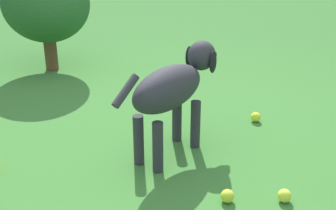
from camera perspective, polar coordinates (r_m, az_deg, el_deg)
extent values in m
plane|color=#38722D|center=(2.72, -2.06, -4.72)|extent=(14.00, 14.00, 0.00)
ellipsoid|color=#2D2D33|center=(2.40, 0.00, 2.15)|extent=(0.26, 0.56, 0.24)
cylinder|color=#2D2D33|center=(2.67, 1.15, -1.72)|extent=(0.06, 0.06, 0.29)
cylinder|color=#2D2D33|center=(2.60, 3.54, -2.49)|extent=(0.06, 0.06, 0.29)
cylinder|color=#2D2D33|center=(2.43, -3.80, -4.51)|extent=(0.06, 0.06, 0.29)
cylinder|color=#2D2D33|center=(2.35, -1.32, -5.46)|extent=(0.06, 0.06, 0.29)
ellipsoid|color=#2D2D33|center=(2.62, 4.35, 6.36)|extent=(0.18, 0.19, 0.18)
ellipsoid|color=black|center=(2.69, 5.28, 6.30)|extent=(0.09, 0.13, 0.07)
sphere|color=black|center=(2.73, 5.93, 6.57)|extent=(0.03, 0.03, 0.03)
ellipsoid|color=black|center=(2.66, 2.72, 6.20)|extent=(0.04, 0.06, 0.13)
ellipsoid|color=black|center=(2.57, 5.78, 5.50)|extent=(0.04, 0.06, 0.13)
cylinder|color=#2D2D33|center=(2.13, -5.47, 1.81)|extent=(0.06, 0.18, 0.14)
sphere|color=#C6DB33|center=(2.19, 7.64, -11.51)|extent=(0.07, 0.07, 0.07)
sphere|color=#CFDE2F|center=(3.01, 11.19, -1.53)|extent=(0.07, 0.07, 0.07)
sphere|color=#D4E33C|center=(2.25, 14.73, -11.20)|extent=(0.07, 0.07, 0.07)
cylinder|color=brown|center=(4.06, -14.78, 6.31)|extent=(0.11, 0.11, 0.28)
ellipsoid|color=#265727|center=(3.95, -15.46, 12.50)|extent=(0.77, 0.70, 0.66)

